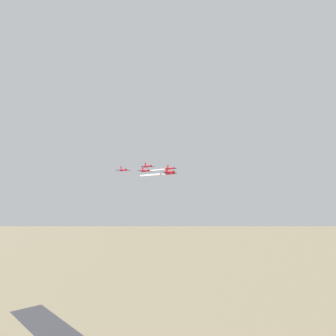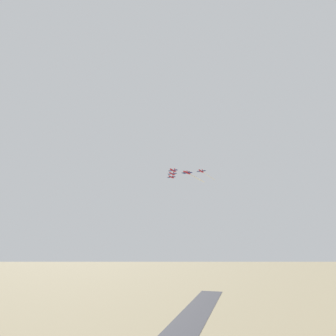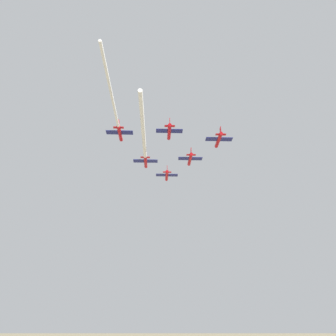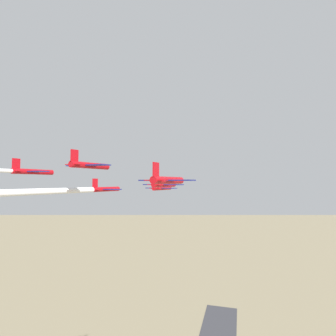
{
  "view_description": "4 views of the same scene",
  "coord_description": "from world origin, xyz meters",
  "px_view_note": "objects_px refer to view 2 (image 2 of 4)",
  "views": [
    {
      "loc": [
        -109.39,
        -108.49,
        116.8
      ],
      "look_at": [
        17.54,
        -4.46,
        126.87
      ],
      "focal_mm": 35.0,
      "sensor_mm": 36.0,
      "label": 1
    },
    {
      "loc": [
        39.81,
        -212.47,
        66.09
      ],
      "look_at": [
        15.69,
        -6.87,
        126.11
      ],
      "focal_mm": 28.0,
      "sensor_mm": 36.0,
      "label": 2
    },
    {
      "loc": [
        64.67,
        100.5,
        80.3
      ],
      "look_at": [
        17.01,
        -8.17,
        130.02
      ],
      "focal_mm": 35.0,
      "sensor_mm": 36.0,
      "label": 3
    },
    {
      "loc": [
        11.17,
        63.22,
        126.48
      ],
      "look_at": [
        18.22,
        -7.54,
        130.25
      ],
      "focal_mm": 28.0,
      "sensor_mm": 36.0,
      "label": 4
    }
  ],
  "objects_px": {
    "jet_1": "(188,173)",
    "jet_3": "(201,171)",
    "jet_2": "(172,174)",
    "jet_0": "(173,170)",
    "jet_4": "(186,172)",
    "jet_5": "(171,177)"
  },
  "relations": [
    {
      "from": "jet_2",
      "to": "jet_5",
      "type": "height_order",
      "value": "jet_5"
    },
    {
      "from": "jet_3",
      "to": "jet_4",
      "type": "xyz_separation_m",
      "value": [
        -14.0,
        5.6,
        0.79
      ]
    },
    {
      "from": "jet_2",
      "to": "jet_0",
      "type": "bearing_deg",
      "value": 120.47
    },
    {
      "from": "jet_2",
      "to": "jet_4",
      "type": "distance_m",
      "value": 15.24
    },
    {
      "from": "jet_1",
      "to": "jet_3",
      "type": "height_order",
      "value": "jet_3"
    },
    {
      "from": "jet_2",
      "to": "jet_5",
      "type": "relative_size",
      "value": 1.0
    },
    {
      "from": "jet_3",
      "to": "jet_2",
      "type": "bearing_deg",
      "value": 29.54
    },
    {
      "from": "jet_1",
      "to": "jet_5",
      "type": "height_order",
      "value": "jet_5"
    },
    {
      "from": "jet_1",
      "to": "jet_5",
      "type": "bearing_deg",
      "value": -29.54
    },
    {
      "from": "jet_0",
      "to": "jet_2",
      "type": "bearing_deg",
      "value": -59.53
    },
    {
      "from": "jet_1",
      "to": "jet_0",
      "type": "bearing_deg",
      "value": 59.53
    },
    {
      "from": "jet_4",
      "to": "jet_5",
      "type": "bearing_deg",
      "value": 0.0
    },
    {
      "from": "jet_4",
      "to": "jet_5",
      "type": "height_order",
      "value": "jet_4"
    },
    {
      "from": "jet_3",
      "to": "jet_4",
      "type": "distance_m",
      "value": 15.1
    },
    {
      "from": "jet_2",
      "to": "jet_3",
      "type": "relative_size",
      "value": 1.0
    },
    {
      "from": "jet_2",
      "to": "jet_1",
      "type": "bearing_deg",
      "value": -180.0
    },
    {
      "from": "jet_1",
      "to": "jet_3",
      "type": "relative_size",
      "value": 1.0
    },
    {
      "from": "jet_0",
      "to": "jet_5",
      "type": "xyz_separation_m",
      "value": [
        -4.47,
        29.4,
        1.82
      ]
    },
    {
      "from": "jet_0",
      "to": "jet_4",
      "type": "relative_size",
      "value": 1.0
    },
    {
      "from": "jet_0",
      "to": "jet_3",
      "type": "xyz_separation_m",
      "value": [
        23.53,
        18.19,
        3.6
      ]
    },
    {
      "from": "jet_0",
      "to": "jet_4",
      "type": "bearing_deg",
      "value": -90.0
    },
    {
      "from": "jet_4",
      "to": "jet_5",
      "type": "distance_m",
      "value": 15.3
    }
  ]
}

